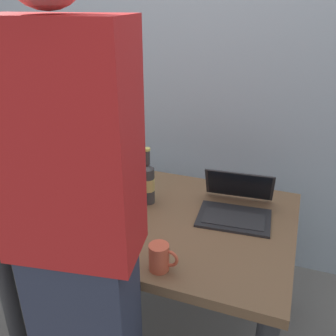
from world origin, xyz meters
TOP-DOWN VIEW (x-y plane):
  - ground_plane at (0.00, 0.00)m, footprint 8.00×8.00m
  - desk at (0.00, 0.00)m, footprint 1.30×0.88m
  - laptop at (0.37, 0.14)m, footprint 0.35×0.35m
  - beer_bottle_green at (-0.11, 0.03)m, footprint 0.06×0.06m
  - beer_bottle_dark at (-0.20, -0.02)m, footprint 0.07×0.07m
  - beer_bottle_amber at (-0.06, 0.09)m, footprint 0.07×0.07m
  - person_figure at (0.01, -0.61)m, footprint 0.41×0.32m
  - coffee_mug at (0.18, -0.35)m, footprint 0.11×0.08m
  - back_wall at (0.00, 0.82)m, footprint 6.00×0.10m

SIDE VIEW (x-z plane):
  - ground_plane at x=0.00m, z-range 0.00..0.00m
  - desk at x=0.00m, z-range 0.24..0.95m
  - laptop at x=0.37m, z-range 0.65..0.84m
  - coffee_mug at x=0.18m, z-range 0.71..0.81m
  - beer_bottle_dark at x=-0.20m, z-range 0.67..0.95m
  - beer_bottle_amber at x=-0.06m, z-range 0.67..0.96m
  - beer_bottle_green at x=-0.11m, z-range 0.67..0.98m
  - person_figure at x=0.01m, z-range 0.02..1.85m
  - back_wall at x=0.00m, z-range 0.00..2.60m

